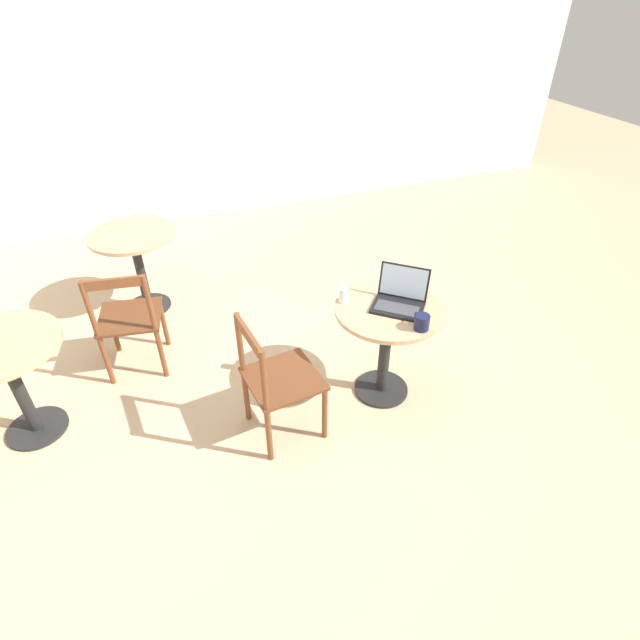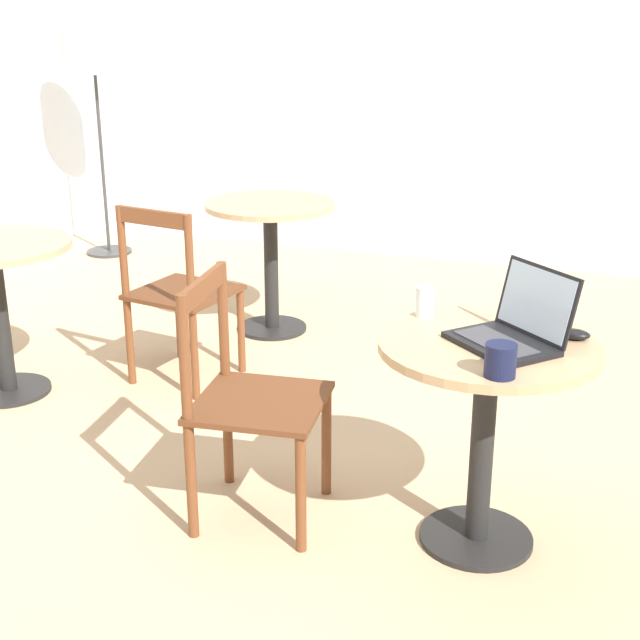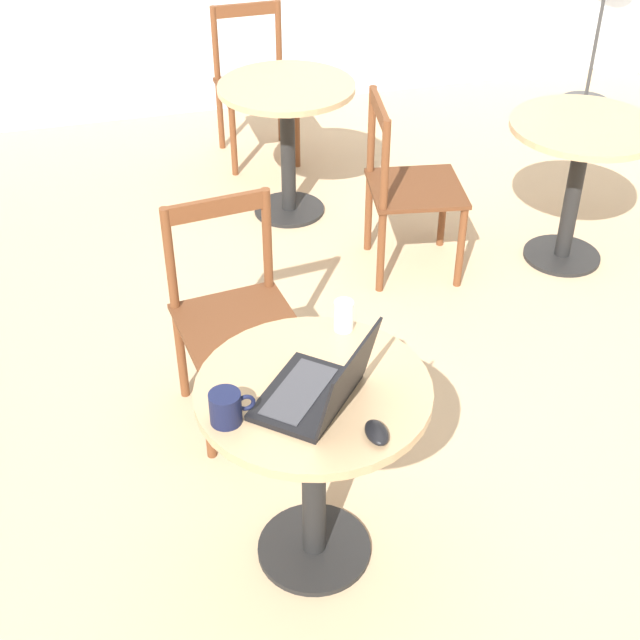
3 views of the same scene
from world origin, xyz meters
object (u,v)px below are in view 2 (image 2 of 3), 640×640
object	(u,v)px
chair_near_back	(248,400)
mug	(501,360)
cafe_table_near	(486,392)
mouse	(574,334)
chair_mid_left	(178,294)
drinking_glass	(425,302)
cafe_table_mid	(271,234)
floor_lamp	(94,60)
laptop	(513,329)

from	to	relation	value
chair_near_back	mug	xyz separation A→B (m)	(-0.17, -0.86, 0.33)
cafe_table_near	mouse	bearing A→B (deg)	-65.77
chair_mid_left	drinking_glass	distance (m)	1.54
cafe_table_near	mouse	xyz separation A→B (m)	(0.11, -0.24, 0.19)
mug	mouse	bearing A→B (deg)	-24.42
cafe_table_mid	floor_lamp	size ratio (longest dim) A/B	0.46
cafe_table_mid	floor_lamp	bearing A→B (deg)	57.80
cafe_table_mid	chair_near_back	distance (m)	1.89
chair_near_back	mouse	size ratio (longest dim) A/B	8.56
cafe_table_mid	mouse	size ratio (longest dim) A/B	7.14
laptop	mug	distance (m)	0.26
chair_near_back	floor_lamp	distance (m)	3.84
chair_mid_left	mug	world-z (taller)	chair_mid_left
chair_near_back	drinking_glass	bearing A→B (deg)	-64.48
cafe_table_near	chair_mid_left	world-z (taller)	chair_mid_left
cafe_table_near	chair_near_back	xyz separation A→B (m)	(-0.09, 0.78, -0.11)
cafe_table_near	cafe_table_mid	size ratio (longest dim) A/B	1.00
cafe_table_near	drinking_glass	size ratio (longest dim) A/B	7.07
laptop	drinking_glass	size ratio (longest dim) A/B	4.09
cafe_table_near	floor_lamp	world-z (taller)	floor_lamp
chair_near_back	mug	distance (m)	0.93
chair_near_back	drinking_glass	world-z (taller)	chair_near_back
laptop	cafe_table_mid	bearing A→B (deg)	42.03
drinking_glass	mug	bearing A→B (deg)	-143.34
chair_mid_left	drinking_glass	xyz separation A→B (m)	(-0.71, -1.33, 0.33)
cafe_table_near	floor_lamp	size ratio (longest dim) A/B	0.46
laptop	mouse	size ratio (longest dim) A/B	4.14
cafe_table_near	cafe_table_mid	distance (m)	2.21
floor_lamp	cafe_table_mid	bearing A→B (deg)	-122.20
chair_mid_left	floor_lamp	bearing A→B (deg)	40.36
cafe_table_near	mug	world-z (taller)	mug
cafe_table_mid	drinking_glass	bearing A→B (deg)	-141.60
cafe_table_near	laptop	size ratio (longest dim) A/B	1.73
chair_mid_left	cafe_table_mid	bearing A→B (deg)	-9.23
cafe_table_near	chair_mid_left	size ratio (longest dim) A/B	0.83
floor_lamp	laptop	distance (m)	4.31
floor_lamp	drinking_glass	size ratio (longest dim) A/B	15.34
chair_near_back	mug	world-z (taller)	chair_near_back
laptop	cafe_table_near	bearing A→B (deg)	88.88
laptop	mug	world-z (taller)	laptop
drinking_glass	floor_lamp	bearing A→B (deg)	48.42
chair_near_back	laptop	world-z (taller)	laptop
floor_lamp	mug	world-z (taller)	floor_lamp
mouse	drinking_glass	xyz separation A→B (m)	(0.05, 0.49, 0.03)
mug	drinking_glass	xyz separation A→B (m)	(0.43, 0.32, 0.00)
cafe_table_mid	laptop	size ratio (longest dim) A/B	1.73
chair_near_back	drinking_glass	size ratio (longest dim) A/B	8.48
cafe_table_mid	cafe_table_near	bearing A→B (deg)	-139.27
chair_near_back	chair_mid_left	world-z (taller)	same
drinking_glass	cafe_table_near	bearing A→B (deg)	-123.85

